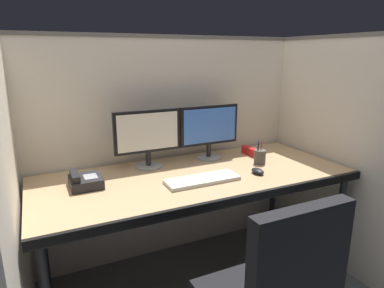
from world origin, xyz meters
name	(u,v)px	position (x,y,z in m)	size (l,w,h in m)	color
cubicle_partition_rear	(169,149)	(0.00, 0.74, 0.79)	(2.21, 0.06, 1.57)	beige
cubicle_partition_left	(10,203)	(-0.99, 0.20, 0.79)	(0.06, 1.41, 1.57)	beige
cubicle_partition_right	(329,151)	(0.99, 0.20, 0.79)	(0.06, 1.41, 1.57)	beige
desk	(196,183)	(0.00, 0.29, 0.69)	(1.90, 0.80, 0.74)	tan
monitor_left	(148,135)	(-0.22, 0.55, 0.96)	(0.43, 0.17, 0.37)	gray
monitor_right	(209,128)	(0.23, 0.55, 0.96)	(0.43, 0.17, 0.37)	gray
keyboard_main	(202,180)	(-0.02, 0.18, 0.75)	(0.43, 0.15, 0.02)	silver
computer_mouse	(258,171)	(0.35, 0.15, 0.76)	(0.06, 0.10, 0.04)	black
red_stapler	(250,151)	(0.54, 0.50, 0.77)	(0.04, 0.15, 0.06)	red
desk_phone	(85,181)	(-0.64, 0.39, 0.77)	(0.17, 0.19, 0.09)	black
pen_cup	(260,157)	(0.48, 0.30, 0.79)	(0.08, 0.08, 0.16)	#4C4742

